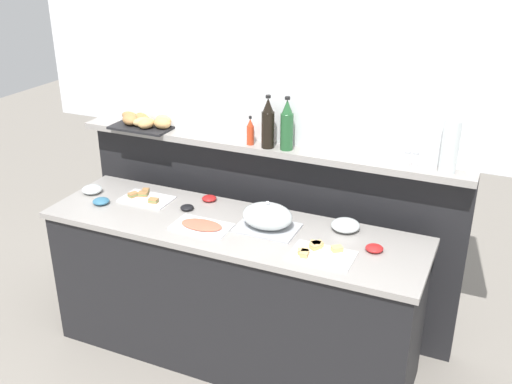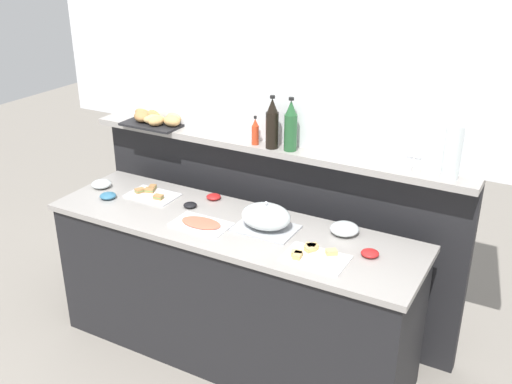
{
  "view_description": "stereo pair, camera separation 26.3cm",
  "coord_description": "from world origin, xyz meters",
  "px_view_note": "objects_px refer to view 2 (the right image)",
  "views": [
    {
      "loc": [
        1.35,
        -2.69,
        2.44
      ],
      "look_at": [
        0.11,
        0.1,
        1.08
      ],
      "focal_mm": 41.9,
      "sensor_mm": 36.0,
      "label": 1
    },
    {
      "loc": [
        1.58,
        -2.57,
        2.44
      ],
      "look_at": [
        0.11,
        0.1,
        1.08
      ],
      "focal_mm": 41.9,
      "sensor_mm": 36.0,
      "label": 2
    }
  ],
  "objects_px": {
    "condiment_bowl_dark": "(370,253)",
    "water_carafe": "(452,152)",
    "wine_bottle_green": "(291,127)",
    "sandwich_platter_rear": "(152,194)",
    "serving_cloche": "(266,218)",
    "cold_cuts_platter": "(201,224)",
    "condiment_bowl_cream": "(108,196)",
    "hot_sauce_bottle": "(255,132)",
    "condiment_bowl_teal": "(214,197)",
    "bread_basket": "(156,118)",
    "glass_bowl_large": "(101,184)",
    "wine_bottle_dark": "(272,125)",
    "pepper_shaker": "(418,165)",
    "salt_shaker": "(409,163)",
    "sandwich_platter_front": "(314,256)",
    "condiment_bowl_red": "(190,205)",
    "glass_bowl_medium": "(344,229)"
  },
  "relations": [
    {
      "from": "serving_cloche",
      "to": "cold_cuts_platter",
      "type": "bearing_deg",
      "value": -158.79
    },
    {
      "from": "serving_cloche",
      "to": "wine_bottle_dark",
      "type": "xyz_separation_m",
      "value": [
        -0.15,
        0.35,
        0.42
      ]
    },
    {
      "from": "bread_basket",
      "to": "water_carafe",
      "type": "distance_m",
      "value": 1.91
    },
    {
      "from": "condiment_bowl_cream",
      "to": "bread_basket",
      "type": "relative_size",
      "value": 0.23
    },
    {
      "from": "cold_cuts_platter",
      "to": "salt_shaker",
      "type": "xyz_separation_m",
      "value": [
        1.0,
        0.51,
        0.38
      ]
    },
    {
      "from": "glass_bowl_medium",
      "to": "sandwich_platter_front",
      "type": "bearing_deg",
      "value": -97.8
    },
    {
      "from": "glass_bowl_large",
      "to": "wine_bottle_dark",
      "type": "height_order",
      "value": "wine_bottle_dark"
    },
    {
      "from": "condiment_bowl_teal",
      "to": "hot_sauce_bottle",
      "type": "bearing_deg",
      "value": 37.0
    },
    {
      "from": "condiment_bowl_dark",
      "to": "wine_bottle_green",
      "type": "xyz_separation_m",
      "value": [
        -0.64,
        0.37,
        0.47
      ]
    },
    {
      "from": "condiment_bowl_dark",
      "to": "water_carafe",
      "type": "distance_m",
      "value": 0.67
    },
    {
      "from": "sandwich_platter_front",
      "to": "cold_cuts_platter",
      "type": "relative_size",
      "value": 0.99
    },
    {
      "from": "sandwich_platter_rear",
      "to": "bread_basket",
      "type": "height_order",
      "value": "bread_basket"
    },
    {
      "from": "condiment_bowl_cream",
      "to": "hot_sauce_bottle",
      "type": "height_order",
      "value": "hot_sauce_bottle"
    },
    {
      "from": "serving_cloche",
      "to": "wine_bottle_dark",
      "type": "bearing_deg",
      "value": 112.98
    },
    {
      "from": "condiment_bowl_cream",
      "to": "wine_bottle_dark",
      "type": "height_order",
      "value": "wine_bottle_dark"
    },
    {
      "from": "condiment_bowl_red",
      "to": "wine_bottle_dark",
      "type": "relative_size",
      "value": 0.25
    },
    {
      "from": "condiment_bowl_teal",
      "to": "wine_bottle_green",
      "type": "xyz_separation_m",
      "value": [
        0.44,
        0.16,
        0.47
      ]
    },
    {
      "from": "wine_bottle_dark",
      "to": "glass_bowl_medium",
      "type": "bearing_deg",
      "value": -19.07
    },
    {
      "from": "hot_sauce_bottle",
      "to": "wine_bottle_green",
      "type": "bearing_deg",
      "value": 1.72
    },
    {
      "from": "serving_cloche",
      "to": "glass_bowl_large",
      "type": "height_order",
      "value": "serving_cloche"
    },
    {
      "from": "glass_bowl_large",
      "to": "condiment_bowl_dark",
      "type": "bearing_deg",
      "value": -0.23
    },
    {
      "from": "sandwich_platter_rear",
      "to": "serving_cloche",
      "type": "bearing_deg",
      "value": -3.83
    },
    {
      "from": "condiment_bowl_dark",
      "to": "water_carafe",
      "type": "height_order",
      "value": "water_carafe"
    },
    {
      "from": "wine_bottle_green",
      "to": "condiment_bowl_red",
      "type": "bearing_deg",
      "value": -146.45
    },
    {
      "from": "sandwich_platter_front",
      "to": "hot_sauce_bottle",
      "type": "xyz_separation_m",
      "value": [
        -0.62,
        0.51,
        0.41
      ]
    },
    {
      "from": "cold_cuts_platter",
      "to": "condiment_bowl_teal",
      "type": "bearing_deg",
      "value": 111.27
    },
    {
      "from": "sandwich_platter_front",
      "to": "wine_bottle_green",
      "type": "relative_size",
      "value": 1.03
    },
    {
      "from": "wine_bottle_dark",
      "to": "bread_basket",
      "type": "xyz_separation_m",
      "value": [
        -0.89,
        0.04,
        -0.1
      ]
    },
    {
      "from": "sandwich_platter_rear",
      "to": "serving_cloche",
      "type": "xyz_separation_m",
      "value": [
        0.84,
        -0.06,
        0.06
      ]
    },
    {
      "from": "sandwich_platter_front",
      "to": "condiment_bowl_red",
      "type": "height_order",
      "value": "sandwich_platter_front"
    },
    {
      "from": "condiment_bowl_teal",
      "to": "condiment_bowl_dark",
      "type": "bearing_deg",
      "value": -10.78
    },
    {
      "from": "sandwich_platter_front",
      "to": "pepper_shaker",
      "type": "height_order",
      "value": "pepper_shaker"
    },
    {
      "from": "cold_cuts_platter",
      "to": "wine_bottle_dark",
      "type": "bearing_deg",
      "value": 68.01
    },
    {
      "from": "wine_bottle_green",
      "to": "water_carafe",
      "type": "distance_m",
      "value": 0.91
    },
    {
      "from": "sandwich_platter_rear",
      "to": "pepper_shaker",
      "type": "height_order",
      "value": "pepper_shaker"
    },
    {
      "from": "salt_shaker",
      "to": "wine_bottle_dark",
      "type": "bearing_deg",
      "value": -178.0
    },
    {
      "from": "sandwich_platter_rear",
      "to": "cold_cuts_platter",
      "type": "bearing_deg",
      "value": -20.91
    },
    {
      "from": "glass_bowl_large",
      "to": "condiment_bowl_red",
      "type": "distance_m",
      "value": 0.67
    },
    {
      "from": "condiment_bowl_cream",
      "to": "condiment_bowl_teal",
      "type": "relative_size",
      "value": 1.12
    },
    {
      "from": "pepper_shaker",
      "to": "bread_basket",
      "type": "relative_size",
      "value": 0.2
    },
    {
      "from": "condiment_bowl_cream",
      "to": "serving_cloche",
      "type": "bearing_deg",
      "value": 5.78
    },
    {
      "from": "sandwich_platter_front",
      "to": "glass_bowl_large",
      "type": "xyz_separation_m",
      "value": [
        -1.56,
        0.16,
        0.01
      ]
    },
    {
      "from": "pepper_shaker",
      "to": "bread_basket",
      "type": "height_order",
      "value": "pepper_shaker"
    },
    {
      "from": "condiment_bowl_teal",
      "to": "condiment_bowl_cream",
      "type": "bearing_deg",
      "value": -152.05
    },
    {
      "from": "condiment_bowl_teal",
      "to": "hot_sauce_bottle",
      "type": "distance_m",
      "value": 0.48
    },
    {
      "from": "glass_bowl_large",
      "to": "water_carafe",
      "type": "bearing_deg",
      "value": 10.23
    },
    {
      "from": "sandwich_platter_front",
      "to": "bread_basket",
      "type": "bearing_deg",
      "value": 158.48
    },
    {
      "from": "sandwich_platter_front",
      "to": "sandwich_platter_rear",
      "type": "height_order",
      "value": "same"
    },
    {
      "from": "pepper_shaker",
      "to": "water_carafe",
      "type": "relative_size",
      "value": 0.3
    },
    {
      "from": "sandwich_platter_rear",
      "to": "condiment_bowl_cream",
      "type": "distance_m",
      "value": 0.27
    }
  ]
}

